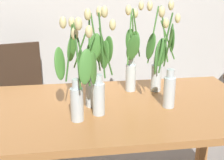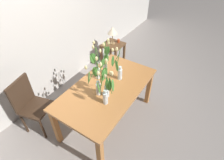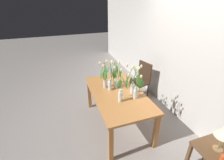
% 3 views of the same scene
% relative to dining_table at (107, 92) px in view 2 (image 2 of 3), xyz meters
% --- Properties ---
extents(ground_plane, '(18.00, 18.00, 0.00)m').
position_rel_dining_table_xyz_m(ground_plane, '(0.00, 0.00, -0.65)').
color(ground_plane, gray).
extents(room_wall_rear, '(9.00, 0.10, 2.70)m').
position_rel_dining_table_xyz_m(room_wall_rear, '(0.00, 1.36, 0.70)').
color(room_wall_rear, beige).
rests_on(room_wall_rear, ground).
extents(dining_table, '(1.60, 0.90, 0.74)m').
position_rel_dining_table_xyz_m(dining_table, '(0.00, 0.00, 0.00)').
color(dining_table, '#B7753D').
rests_on(dining_table, ground).
extents(tulip_vase_0, '(0.15, 0.20, 0.58)m').
position_rel_dining_table_xyz_m(tulip_vase_0, '(0.25, -0.04, 0.27)').
color(tulip_vase_0, silver).
rests_on(tulip_vase_0, dining_table).
extents(tulip_vase_1, '(0.23, 0.20, 0.55)m').
position_rel_dining_table_xyz_m(tulip_vase_1, '(-0.26, -0.17, 0.30)').
color(tulip_vase_1, silver).
rests_on(tulip_vase_1, dining_table).
extents(tulip_vase_2, '(0.16, 0.28, 0.58)m').
position_rel_dining_table_xyz_m(tulip_vase_2, '(0.11, 0.25, 0.30)').
color(tulip_vase_2, silver).
rests_on(tulip_vase_2, dining_table).
extents(tulip_vase_3, '(0.25, 0.19, 0.59)m').
position_rel_dining_table_xyz_m(tulip_vase_3, '(0.29, 0.21, 0.31)').
color(tulip_vase_3, silver).
rests_on(tulip_vase_3, dining_table).
extents(tulip_vase_4, '(0.24, 0.27, 0.58)m').
position_rel_dining_table_xyz_m(tulip_vase_4, '(-0.14, -0.09, 0.30)').
color(tulip_vase_4, silver).
rests_on(tulip_vase_4, dining_table).
extents(tulip_vase_5, '(0.23, 0.22, 0.57)m').
position_rel_dining_table_xyz_m(tulip_vase_5, '(-0.18, 0.03, 0.31)').
color(tulip_vase_5, silver).
rests_on(tulip_vase_5, dining_table).
extents(dining_chair, '(0.49, 0.49, 0.93)m').
position_rel_dining_table_xyz_m(dining_chair, '(-0.72, 0.90, -0.12)').
color(dining_chair, '#382619').
rests_on(dining_chair, ground).
extents(side_table, '(0.44, 0.44, 0.55)m').
position_rel_dining_table_xyz_m(side_table, '(1.43, 0.81, -0.22)').
color(side_table, brown).
rests_on(side_table, ground).
extents(table_lamp, '(0.22, 0.22, 0.40)m').
position_rel_dining_table_xyz_m(table_lamp, '(1.44, 0.83, 0.21)').
color(table_lamp, olive).
rests_on(table_lamp, side_table).
extents(pillar_candle, '(0.06, 0.06, 0.07)m').
position_rel_dining_table_xyz_m(pillar_candle, '(1.57, 0.75, -0.06)').
color(pillar_candle, '#CC4C23').
rests_on(pillar_candle, side_table).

